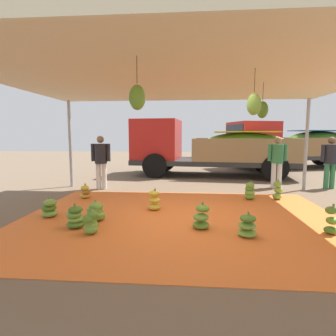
# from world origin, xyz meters

# --- Properties ---
(ground_plane) EXTENTS (40.00, 40.00, 0.00)m
(ground_plane) POSITION_xyz_m (0.00, 3.00, 0.00)
(ground_plane) COLOR brown
(tarp_orange) EXTENTS (6.65, 5.06, 0.01)m
(tarp_orange) POSITION_xyz_m (0.00, 0.00, 0.01)
(tarp_orange) COLOR orange
(tarp_orange) RESTS_ON ground
(tent_canopy) EXTENTS (8.00, 7.00, 2.91)m
(tent_canopy) POSITION_xyz_m (0.01, -0.09, 2.82)
(tent_canopy) COLOR #9EA0A5
(tent_canopy) RESTS_ON ground
(banana_bunch_0) EXTENTS (0.45, 0.46, 0.43)m
(banana_bunch_0) POSITION_xyz_m (-1.70, -0.29, 0.19)
(banana_bunch_0) COLOR #60932D
(banana_bunch_0) RESTS_ON tarp_orange
(banana_bunch_2) EXTENTS (0.45, 0.46, 0.50)m
(banana_bunch_2) POSITION_xyz_m (0.40, -0.58, 0.21)
(banana_bunch_2) COLOR #60932D
(banana_bunch_2) RESTS_ON tarp_orange
(banana_bunch_3) EXTENTS (0.41, 0.41, 0.46)m
(banana_bunch_3) POSITION_xyz_m (-1.96, -0.71, 0.20)
(banana_bunch_3) COLOR #477523
(banana_bunch_3) RESTS_ON tarp_orange
(banana_bunch_4) EXTENTS (0.40, 0.38, 0.42)m
(banana_bunch_4) POSITION_xyz_m (-2.66, 1.61, 0.18)
(banana_bunch_4) COLOR gold
(banana_bunch_4) RESTS_ON tarp_orange
(banana_bunch_5) EXTENTS (0.35, 0.35, 0.45)m
(banana_bunch_5) POSITION_xyz_m (-1.55, -1.00, 0.21)
(banana_bunch_5) COLOR #6B9E38
(banana_bunch_5) RESTS_ON tarp_orange
(banana_bunch_6) EXTENTS (0.38, 0.39, 0.44)m
(banana_bunch_6) POSITION_xyz_m (1.17, -0.91, 0.18)
(banana_bunch_6) COLOR #75A83D
(banana_bunch_6) RESTS_ON tarp_orange
(banana_bunch_7) EXTENTS (0.47, 0.47, 0.43)m
(banana_bunch_7) POSITION_xyz_m (-2.78, -0.10, 0.19)
(banana_bunch_7) COLOR #75A83D
(banana_bunch_7) RESTS_ON tarp_orange
(banana_bunch_8) EXTENTS (0.41, 0.42, 0.50)m
(banana_bunch_8) POSITION_xyz_m (-0.63, 0.63, 0.22)
(banana_bunch_8) COLOR gold
(banana_bunch_8) RESTS_ON tarp_orange
(banana_bunch_9) EXTENTS (0.34, 0.35, 0.51)m
(banana_bunch_9) POSITION_xyz_m (1.80, 1.83, 0.23)
(banana_bunch_9) COLOR #60932D
(banana_bunch_9) RESTS_ON tarp_orange
(banana_bunch_10) EXTENTS (0.32, 0.32, 0.54)m
(banana_bunch_10) POSITION_xyz_m (2.65, -0.69, 0.23)
(banana_bunch_10) COLOR #477523
(banana_bunch_10) RESTS_ON tarp_orange
(banana_bunch_11) EXTENTS (0.33, 0.33, 0.54)m
(banana_bunch_11) POSITION_xyz_m (2.55, 1.90, 0.24)
(banana_bunch_11) COLOR #75A83D
(banana_bunch_11) RESTS_ON tarp_orange
(cargo_truck_main) EXTENTS (7.01, 3.03, 2.40)m
(cargo_truck_main) POSITION_xyz_m (0.95, 6.26, 1.22)
(cargo_truck_main) COLOR #2D2D2D
(cargo_truck_main) RESTS_ON ground
(cargo_truck_far) EXTENTS (7.46, 4.21, 2.40)m
(cargo_truck_far) POSITION_xyz_m (5.64, 9.35, 1.25)
(cargo_truck_far) COLOR #2D2D2D
(cargo_truck_far) RESTS_ON ground
(worker_0) EXTENTS (0.62, 0.38, 1.69)m
(worker_0) POSITION_xyz_m (3.04, 3.62, 0.98)
(worker_0) COLOR silver
(worker_0) RESTS_ON ground
(worker_1) EXTENTS (0.61, 0.38, 1.68)m
(worker_1) POSITION_xyz_m (4.70, 3.60, 0.98)
(worker_1) COLOR #337A4C
(worker_1) RESTS_ON ground
(worker_2) EXTENTS (0.63, 0.38, 1.71)m
(worker_2) POSITION_xyz_m (-2.65, 2.96, 1.00)
(worker_2) COLOR silver
(worker_2) RESTS_ON ground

